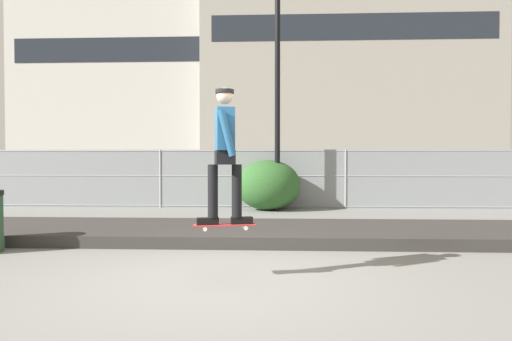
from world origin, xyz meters
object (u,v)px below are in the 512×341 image
Objects in this scene: skater at (225,147)px; shrub_left at (268,185)px; skateboard at (225,225)px; parked_car_near at (176,177)px; street_lamp at (277,54)px.

shrub_left is at bearing 87.29° from skater.
skater is at bearing 63.43° from skateboard.
skater is 12.29m from parked_car_near.
parked_car_near is at bearing 134.42° from shrub_left.
skater is 0.89× the size of shrub_left.
street_lamp is (0.67, 7.86, 2.95)m from skater.
skater is 8.43m from street_lamp.
skateboard is 12.25m from parked_car_near.
skater is at bearing -74.51° from parked_car_near.
skateboard is 0.11× the size of street_lamp.
parked_car_near reaches higher than shrub_left.
parked_car_near is (-3.94, 3.95, -3.83)m from street_lamp.
skater reaches higher than parked_car_near.
parked_car_near reaches higher than skateboard.
parked_car_near is 5.22m from shrub_left.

